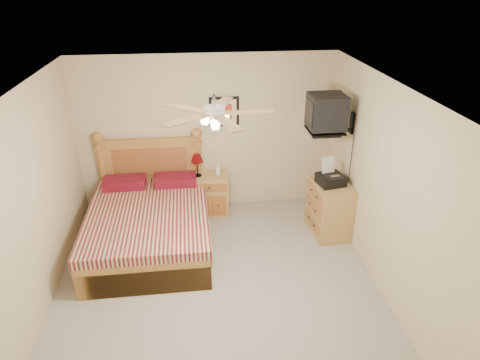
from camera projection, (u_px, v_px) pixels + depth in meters
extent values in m
plane|color=gray|center=(219.00, 293.00, 5.26)|extent=(4.50, 4.50, 0.00)
cube|color=white|center=(213.00, 93.00, 4.16)|extent=(4.00, 4.50, 0.04)
cube|color=beige|center=(207.00, 134.00, 6.71)|extent=(4.00, 0.04, 2.50)
cube|color=beige|center=(27.00, 215.00, 4.51)|extent=(0.04, 4.50, 2.50)
cube|color=beige|center=(390.00, 195.00, 4.91)|extent=(0.04, 4.50, 2.50)
cube|color=#AB814B|center=(210.00, 194.00, 6.91)|extent=(0.62, 0.47, 0.65)
imported|color=silver|center=(218.00, 168.00, 6.74)|extent=(0.10, 0.10, 0.23)
cube|color=black|center=(224.00, 111.00, 6.56)|extent=(0.46, 0.04, 0.46)
cube|color=tan|center=(329.00, 208.00, 6.31)|extent=(0.54, 0.74, 0.83)
imported|color=beige|center=(328.00, 175.00, 6.32)|extent=(0.23, 0.28, 0.02)
imported|color=tan|center=(330.00, 174.00, 6.32)|extent=(0.24, 0.28, 0.02)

